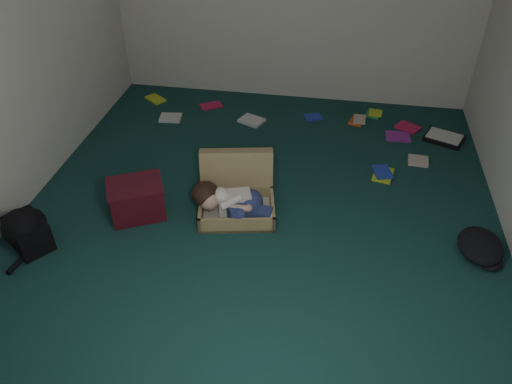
% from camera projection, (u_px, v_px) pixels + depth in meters
% --- Properties ---
extents(floor, '(4.50, 4.50, 0.00)m').
position_uv_depth(floor, '(259.00, 214.00, 4.23)').
color(floor, '#143B37').
rests_on(floor, ground).
extents(wall_front, '(4.50, 0.00, 4.50)m').
position_uv_depth(wall_front, '(150.00, 340.00, 1.68)').
color(wall_front, silver).
rests_on(wall_front, ground).
extents(suitcase, '(0.73, 0.72, 0.46)m').
position_uv_depth(suitcase, '(237.00, 194.00, 4.24)').
color(suitcase, tan).
rests_on(suitcase, floor).
extents(person, '(0.70, 0.34, 0.28)m').
position_uv_depth(person, '(231.00, 202.00, 4.08)').
color(person, white).
rests_on(person, suitcase).
extents(maroon_bin, '(0.56, 0.51, 0.31)m').
position_uv_depth(maroon_bin, '(137.00, 199.00, 4.15)').
color(maroon_bin, '#490E1B').
rests_on(maroon_bin, floor).
extents(backpack, '(0.57, 0.55, 0.27)m').
position_uv_depth(backpack, '(28.00, 232.00, 3.85)').
color(backpack, black).
rests_on(backpack, floor).
extents(clothing_pile, '(0.54, 0.48, 0.15)m').
position_uv_depth(clothing_pile, '(475.00, 250.00, 3.78)').
color(clothing_pile, black).
rests_on(clothing_pile, floor).
extents(paper_tray, '(0.45, 0.40, 0.05)m').
position_uv_depth(paper_tray, '(444.00, 138.00, 5.18)').
color(paper_tray, black).
rests_on(paper_tray, floor).
extents(book_scatter, '(3.16, 1.41, 0.02)m').
position_uv_depth(book_scatter, '(308.00, 125.00, 5.41)').
color(book_scatter, '#C2DD27').
rests_on(book_scatter, floor).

